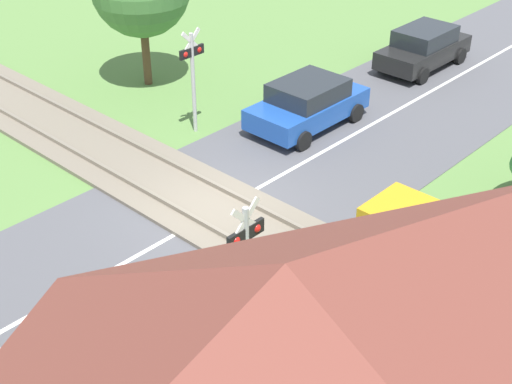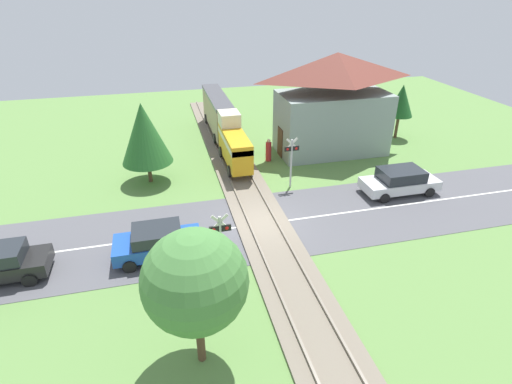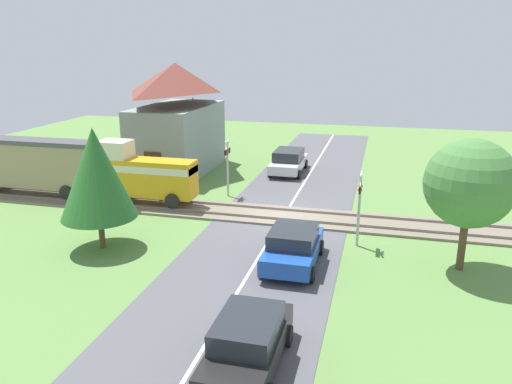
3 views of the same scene
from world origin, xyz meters
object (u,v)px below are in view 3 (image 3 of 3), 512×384
(car_near_crossing, at_px, (293,246))
(crossing_signal_east_approach, at_px, (227,160))
(car_behind_queue, at_px, (248,342))
(crossing_signal_west_approach, at_px, (360,199))
(station_building, at_px, (177,119))
(pedestrian_by_station, at_px, (156,179))
(car_far_side, at_px, (289,161))
(train, at_px, (72,167))

(car_near_crossing, relative_size, crossing_signal_east_approach, 1.23)
(car_behind_queue, height_order, crossing_signal_west_approach, crossing_signal_west_approach)
(station_building, bearing_deg, pedestrian_by_station, -172.48)
(car_far_side, xyz_separation_m, station_building, (-1.40, 7.20, 2.69))
(crossing_signal_west_approach, xyz_separation_m, crossing_signal_east_approach, (5.53, 7.46, 0.00))
(car_behind_queue, bearing_deg, pedestrian_by_station, 33.00)
(car_behind_queue, relative_size, crossing_signal_west_approach, 1.25)
(crossing_signal_west_approach, xyz_separation_m, station_building, (10.23, 12.37, 1.43))
(car_near_crossing, distance_m, station_building, 16.52)
(station_building, bearing_deg, car_near_crossing, -141.82)
(pedestrian_by_station, bearing_deg, car_behind_queue, -147.00)
(crossing_signal_west_approach, relative_size, station_building, 0.39)
(crossing_signal_west_approach, bearing_deg, pedestrian_by_station, 65.60)
(train, relative_size, car_near_crossing, 3.43)
(train, bearing_deg, pedestrian_by_station, -54.93)
(train, bearing_deg, crossing_signal_west_approach, -100.21)
(car_far_side, height_order, pedestrian_by_station, pedestrian_by_station)
(pedestrian_by_station, bearing_deg, crossing_signal_east_approach, -87.12)
(train, xyz_separation_m, car_far_side, (8.86, -10.18, -1.08))
(crossing_signal_east_approach, bearing_deg, car_far_side, -20.60)
(car_near_crossing, xyz_separation_m, car_behind_queue, (-6.61, 0.00, 0.00))
(car_far_side, xyz_separation_m, pedestrian_by_station, (-6.31, 6.55, -0.06))
(car_behind_queue, bearing_deg, car_near_crossing, 0.00)
(train, distance_m, car_near_crossing, 14.16)
(car_behind_queue, relative_size, station_building, 0.48)
(car_far_side, distance_m, crossing_signal_west_approach, 12.78)
(train, height_order, pedestrian_by_station, train)
(car_near_crossing, bearing_deg, pedestrian_by_station, 50.03)
(car_behind_queue, relative_size, pedestrian_by_station, 2.48)
(train, bearing_deg, crossing_signal_east_approach, -70.69)
(crossing_signal_west_approach, distance_m, station_building, 16.11)
(car_far_side, bearing_deg, crossing_signal_east_approach, 159.40)
(car_far_side, height_order, station_building, station_building)
(car_behind_queue, bearing_deg, train, 47.50)
(car_far_side, relative_size, crossing_signal_west_approach, 1.40)
(train, relative_size, crossing_signal_east_approach, 4.22)
(crossing_signal_east_approach, bearing_deg, car_behind_queue, -160.66)
(crossing_signal_east_approach, distance_m, pedestrian_by_station, 4.46)
(crossing_signal_east_approach, height_order, pedestrian_by_station, crossing_signal_east_approach)
(car_near_crossing, relative_size, station_building, 0.47)
(crossing_signal_west_approach, height_order, pedestrian_by_station, crossing_signal_west_approach)
(crossing_signal_west_approach, bearing_deg, crossing_signal_east_approach, 53.46)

